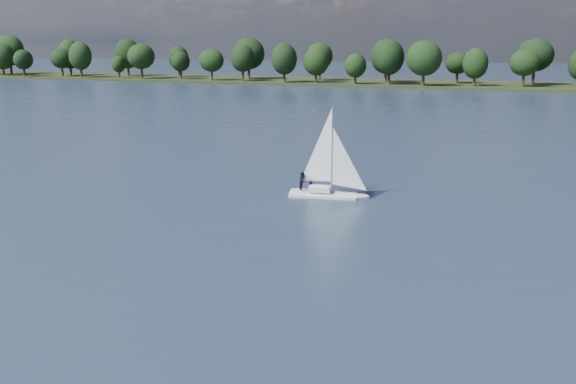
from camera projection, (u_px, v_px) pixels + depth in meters
name	position (u px, v px, depth m)	size (l,w,h in m)	color
ground	(422.00, 129.00, 107.50)	(700.00, 700.00, 0.00)	#233342
far_shore	(477.00, 86.00, 209.54)	(660.00, 40.00, 1.50)	black
sailboat	(324.00, 171.00, 60.38)	(7.10, 3.03, 9.05)	white
treeline	(459.00, 61.00, 206.65)	(562.07, 74.33, 18.29)	black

